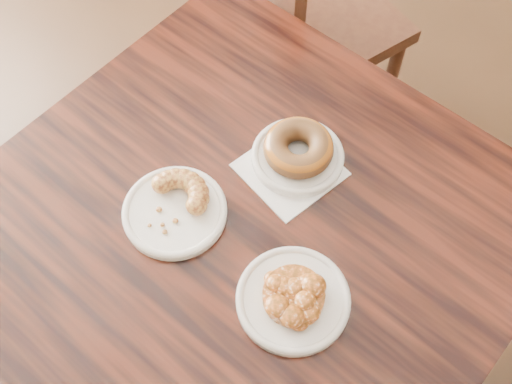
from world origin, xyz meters
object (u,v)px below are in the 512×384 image
Objects in this scene: chair_far at (305,20)px; cruller_fragment at (173,205)px; cafe_table at (245,310)px; apple_fritter at (294,294)px; glazed_donut at (298,148)px.

chair_far reaches higher than cruller_fragment.
apple_fritter is at bearing -17.41° from cafe_table.
glazed_donut is at bearing 121.23° from apple_fritter.
cafe_table is at bearing 134.85° from chair_far.
chair_far is at bearing 119.86° from apple_fritter.
cafe_table is 7.14× the size of glazed_donut.
apple_fritter reaches higher than cafe_table.
cruller_fragment reaches higher than apple_fritter.
glazed_donut is (0.31, -0.55, 0.34)m from chair_far.
glazed_donut is 0.91× the size of apple_fritter.
apple_fritter is (0.44, -0.77, 0.33)m from chair_far.
glazed_donut is at bearing 140.79° from chair_far.
chair_far is (-0.31, 0.71, 0.08)m from cafe_table.
apple_fritter is 1.12× the size of cruller_fragment.
cafe_table is 0.93× the size of chair_far.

